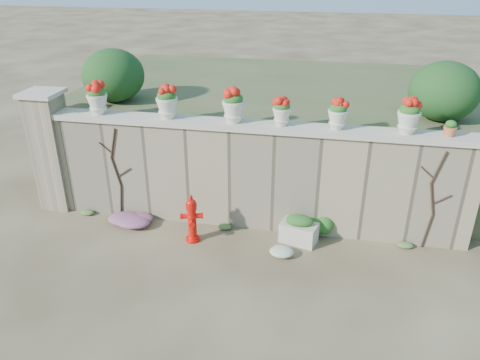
% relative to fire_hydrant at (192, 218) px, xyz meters
% --- Properties ---
extents(ground, '(80.00, 80.00, 0.00)m').
position_rel_fire_hydrant_xyz_m(ground, '(0.99, -0.99, -0.48)').
color(ground, '#4A3825').
rests_on(ground, ground).
extents(stone_wall, '(8.00, 0.40, 2.00)m').
position_rel_fire_hydrant_xyz_m(stone_wall, '(0.99, 0.81, 0.52)').
color(stone_wall, gray).
rests_on(stone_wall, ground).
extents(wall_cap, '(8.10, 0.52, 0.10)m').
position_rel_fire_hydrant_xyz_m(wall_cap, '(0.99, 0.81, 1.57)').
color(wall_cap, beige).
rests_on(wall_cap, stone_wall).
extents(gate_pillar, '(0.72, 0.72, 2.48)m').
position_rel_fire_hydrant_xyz_m(gate_pillar, '(-3.16, 0.81, 0.78)').
color(gate_pillar, gray).
rests_on(gate_pillar, ground).
extents(raised_fill, '(9.00, 6.00, 2.00)m').
position_rel_fire_hydrant_xyz_m(raised_fill, '(0.99, 4.01, 0.52)').
color(raised_fill, '#384C23').
rests_on(raised_fill, ground).
extents(back_shrub_left, '(1.30, 1.30, 1.10)m').
position_rel_fire_hydrant_xyz_m(back_shrub_left, '(-2.21, 2.01, 2.07)').
color(back_shrub_left, '#143814').
rests_on(back_shrub_left, raised_fill).
extents(back_shrub_right, '(1.30, 1.30, 1.10)m').
position_rel_fire_hydrant_xyz_m(back_shrub_right, '(4.39, 2.01, 2.07)').
color(back_shrub_right, '#143814').
rests_on(back_shrub_right, raised_fill).
extents(vine_left, '(0.60, 0.04, 1.91)m').
position_rel_fire_hydrant_xyz_m(vine_left, '(-1.68, 0.59, 0.51)').
color(vine_left, black).
rests_on(vine_left, ground).
extents(vine_right, '(0.60, 0.04, 1.91)m').
position_rel_fire_hydrant_xyz_m(vine_right, '(4.22, 0.59, 0.51)').
color(vine_right, black).
rests_on(vine_right, ground).
extents(fire_hydrant, '(0.41, 0.29, 0.95)m').
position_rel_fire_hydrant_xyz_m(fire_hydrant, '(0.00, 0.00, 0.00)').
color(fire_hydrant, red).
rests_on(fire_hydrant, ground).
extents(planter_box, '(0.74, 0.55, 0.55)m').
position_rel_fire_hydrant_xyz_m(planter_box, '(1.95, 0.34, -0.22)').
color(planter_box, beige).
rests_on(planter_box, ground).
extents(green_shrub, '(0.56, 0.51, 0.53)m').
position_rel_fire_hydrant_xyz_m(green_shrub, '(2.36, 0.56, -0.21)').
color(green_shrub, '#1E5119').
rests_on(green_shrub, ground).
extents(magenta_clump, '(0.98, 0.65, 0.26)m').
position_rel_fire_hydrant_xyz_m(magenta_clump, '(-1.31, 0.32, -0.35)').
color(magenta_clump, '#BA25A1').
rests_on(magenta_clump, ground).
extents(white_flowers, '(0.56, 0.45, 0.20)m').
position_rel_fire_hydrant_xyz_m(white_flowers, '(1.61, -0.15, -0.37)').
color(white_flowers, white).
rests_on(white_flowers, ground).
extents(urn_pot_0, '(0.39, 0.39, 0.61)m').
position_rel_fire_hydrant_xyz_m(urn_pot_0, '(-2.00, 0.81, 1.92)').
color(urn_pot_0, beige).
rests_on(urn_pot_0, wall_cap).
extents(urn_pot_1, '(0.40, 0.40, 0.62)m').
position_rel_fire_hydrant_xyz_m(urn_pot_1, '(-0.62, 0.81, 1.93)').
color(urn_pot_1, beige).
rests_on(urn_pot_1, wall_cap).
extents(urn_pot_2, '(0.41, 0.41, 0.64)m').
position_rel_fire_hydrant_xyz_m(urn_pot_2, '(0.62, 0.81, 1.94)').
color(urn_pot_2, beige).
rests_on(urn_pot_2, wall_cap).
extents(urn_pot_3, '(0.33, 0.33, 0.52)m').
position_rel_fire_hydrant_xyz_m(urn_pot_3, '(1.50, 0.81, 1.88)').
color(urn_pot_3, beige).
rests_on(urn_pot_3, wall_cap).
extents(urn_pot_4, '(0.35, 0.35, 0.54)m').
position_rel_fire_hydrant_xyz_m(urn_pot_4, '(2.47, 0.81, 1.89)').
color(urn_pot_4, beige).
rests_on(urn_pot_4, wall_cap).
extents(urn_pot_5, '(0.39, 0.39, 0.61)m').
position_rel_fire_hydrant_xyz_m(urn_pot_5, '(3.63, 0.81, 1.92)').
color(urn_pot_5, beige).
rests_on(urn_pot_5, wall_cap).
extents(terracotta_pot, '(0.22, 0.22, 0.26)m').
position_rel_fire_hydrant_xyz_m(terracotta_pot, '(4.32, 0.81, 1.75)').
color(terracotta_pot, '#BA6438').
rests_on(terracotta_pot, wall_cap).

